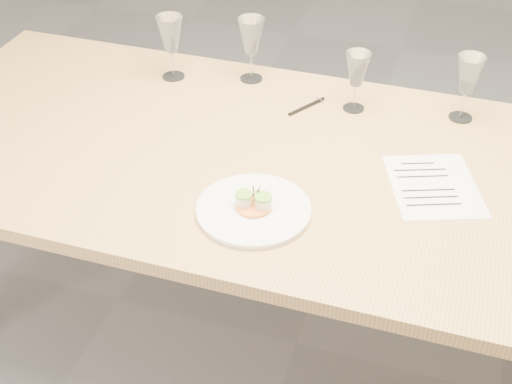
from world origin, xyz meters
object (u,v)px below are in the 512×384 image
(dinner_plate, at_px, (254,209))
(recipe_sheet, at_px, (434,186))
(wine_glass_3, at_px, (469,76))
(ballpoint_pen, at_px, (307,106))
(wine_glass_1, at_px, (251,37))
(wine_glass_0, at_px, (170,35))
(wine_glass_2, at_px, (357,70))
(dining_table, at_px, (305,182))

(dinner_plate, distance_m, recipe_sheet, 0.48)
(recipe_sheet, relative_size, wine_glass_3, 1.69)
(ballpoint_pen, height_order, wine_glass_1, wine_glass_1)
(wine_glass_0, bearing_deg, ballpoint_pen, -6.89)
(recipe_sheet, height_order, wine_glass_0, wine_glass_0)
(dinner_plate, relative_size, wine_glass_0, 1.37)
(dinner_plate, xyz_separation_m, wine_glass_3, (0.45, 0.62, 0.13))
(wine_glass_2, bearing_deg, wine_glass_0, 178.31)
(ballpoint_pen, xyz_separation_m, wine_glass_2, (0.14, 0.04, 0.13))
(ballpoint_pen, bearing_deg, dinner_plate, -148.44)
(dining_table, xyz_separation_m, wine_glass_1, (-0.29, 0.40, 0.21))
(recipe_sheet, distance_m, ballpoint_pen, 0.50)
(dining_table, relative_size, wine_glass_0, 11.45)
(dinner_plate, distance_m, ballpoint_pen, 0.53)
(dinner_plate, xyz_separation_m, ballpoint_pen, (-0.00, 0.53, -0.01))
(wine_glass_0, bearing_deg, wine_glass_3, 1.71)
(ballpoint_pen, bearing_deg, wine_glass_1, 92.38)
(dining_table, distance_m, dinner_plate, 0.27)
(recipe_sheet, height_order, ballpoint_pen, ballpoint_pen)
(recipe_sheet, bearing_deg, ballpoint_pen, 125.20)
(wine_glass_2, bearing_deg, wine_glass_1, 167.01)
(wine_glass_1, height_order, wine_glass_3, wine_glass_1)
(dinner_plate, xyz_separation_m, wine_glass_0, (-0.47, 0.59, 0.14))
(wine_glass_0, distance_m, wine_glass_2, 0.60)
(wine_glass_0, height_order, wine_glass_1, same)
(dining_table, relative_size, dinner_plate, 8.34)
(recipe_sheet, xyz_separation_m, wine_glass_1, (-0.64, 0.40, 0.15))
(recipe_sheet, bearing_deg, wine_glass_1, 126.93)
(wine_glass_1, distance_m, wine_glass_3, 0.67)
(dining_table, distance_m, wine_glass_2, 0.38)
(dining_table, bearing_deg, wine_glass_1, 125.75)
(recipe_sheet, distance_m, wine_glass_0, 0.96)
(dinner_plate, relative_size, wine_glass_2, 1.54)
(dining_table, bearing_deg, wine_glass_2, 78.31)
(dining_table, distance_m, wine_glass_0, 0.67)
(wine_glass_2, bearing_deg, ballpoint_pen, -164.35)
(dinner_plate, relative_size, wine_glass_3, 1.42)
(dining_table, bearing_deg, dinner_plate, -105.21)
(wine_glass_0, xyz_separation_m, wine_glass_3, (0.92, 0.03, -0.01))
(dinner_plate, bearing_deg, wine_glass_0, 128.49)
(dining_table, relative_size, recipe_sheet, 7.04)
(ballpoint_pen, xyz_separation_m, wine_glass_0, (-0.47, 0.06, 0.14))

